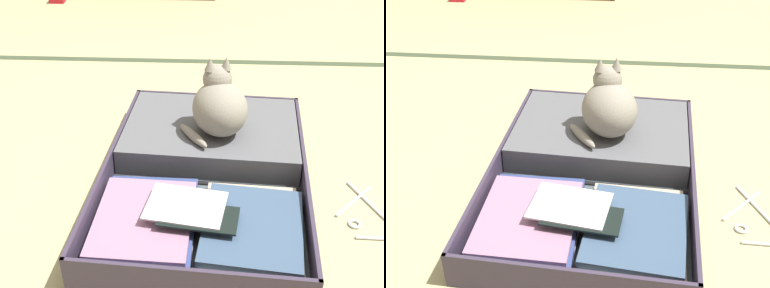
% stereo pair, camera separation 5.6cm
% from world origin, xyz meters
% --- Properties ---
extents(ground_plane, '(10.00, 10.00, 0.00)m').
position_xyz_m(ground_plane, '(0.00, 0.00, 0.00)').
color(ground_plane, tan).
extents(tatami_border, '(4.80, 0.05, 0.00)m').
position_xyz_m(tatami_border, '(0.00, 1.03, 0.00)').
color(tatami_border, '#39462F').
rests_on(tatami_border, ground_plane).
extents(open_suitcase, '(0.73, 1.02, 0.11)m').
position_xyz_m(open_suitcase, '(-0.02, 0.01, 0.05)').
color(open_suitcase, '#393044').
rests_on(open_suitcase, ground_plane).
extents(black_cat, '(0.27, 0.28, 0.27)m').
position_xyz_m(black_cat, '(0.02, 0.14, 0.21)').
color(black_cat, gray).
rests_on(black_cat, open_suitcase).
extents(clothes_hanger, '(0.25, 0.35, 0.01)m').
position_xyz_m(clothes_hanger, '(0.51, -0.19, 0.01)').
color(clothes_hanger, silver).
rests_on(clothes_hanger, ground_plane).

